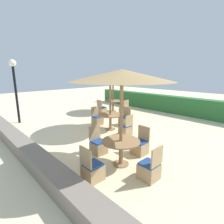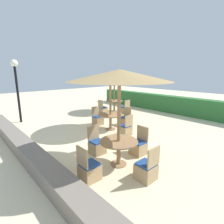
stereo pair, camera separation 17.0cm
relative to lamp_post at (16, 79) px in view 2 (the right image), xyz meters
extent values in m
plane|color=beige|center=(4.44, 2.14, -2.35)|extent=(40.00, 40.00, 0.00)
cube|color=#2D6B33|center=(4.44, 8.31, -1.79)|extent=(13.00, 0.70, 1.12)
cube|color=slate|center=(4.44, -1.05, -2.13)|extent=(10.00, 0.56, 0.45)
cylinder|color=black|center=(0.00, 0.00, -0.85)|extent=(0.12, 0.12, 3.00)
sphere|color=silver|center=(0.00, 0.00, 0.79)|extent=(0.36, 0.36, 0.36)
cylinder|color=#93704C|center=(6.85, 0.82, -1.01)|extent=(0.10, 0.10, 2.68)
cone|color=tan|center=(6.85, 0.82, 0.25)|extent=(2.83, 2.83, 0.32)
cylinder|color=#93704C|center=(6.85, 0.82, -2.34)|extent=(0.48, 0.48, 0.03)
cylinder|color=#93704C|center=(6.85, 0.82, -2.00)|extent=(0.12, 0.12, 0.71)
cylinder|color=#93704C|center=(6.85, 0.82, -1.62)|extent=(1.11, 1.11, 0.04)
cube|color=tan|center=(7.84, 0.83, -2.15)|extent=(0.46, 0.46, 0.40)
cube|color=navy|center=(7.84, 0.83, -1.93)|extent=(0.42, 0.42, 0.05)
cube|color=tan|center=(8.05, 0.83, -1.66)|extent=(0.04, 0.46, 0.48)
cube|color=tan|center=(6.88, -0.24, -2.15)|extent=(0.46, 0.46, 0.40)
cube|color=navy|center=(6.88, -0.24, -1.93)|extent=(0.42, 0.42, 0.05)
cube|color=tan|center=(6.88, -0.45, -1.66)|extent=(0.46, 0.04, 0.48)
cube|color=tan|center=(5.84, 0.80, -2.15)|extent=(0.46, 0.46, 0.40)
cube|color=navy|center=(5.84, 0.80, -1.93)|extent=(0.42, 0.42, 0.05)
cube|color=tan|center=(5.63, 0.80, -1.66)|extent=(0.04, 0.46, 0.48)
cube|color=tan|center=(6.81, 1.78, -2.15)|extent=(0.46, 0.46, 0.40)
cube|color=navy|center=(6.81, 1.78, -1.93)|extent=(0.42, 0.42, 0.05)
cube|color=tan|center=(6.81, 1.99, -1.66)|extent=(0.46, 0.04, 0.48)
cylinder|color=#93704C|center=(1.47, 5.65, -1.17)|extent=(0.10, 0.10, 2.37)
cone|color=tan|center=(1.47, 5.65, -0.07)|extent=(2.31, 2.31, 0.32)
cylinder|color=#93704C|center=(1.47, 5.65, -2.34)|extent=(0.48, 0.48, 0.03)
cylinder|color=#93704C|center=(1.47, 5.65, -1.99)|extent=(0.12, 0.12, 0.72)
cylinder|color=#93704C|center=(1.47, 5.65, -1.62)|extent=(1.15, 1.15, 0.04)
cube|color=tan|center=(1.51, 4.60, -2.15)|extent=(0.46, 0.46, 0.40)
cube|color=navy|center=(1.51, 4.60, -1.93)|extent=(0.42, 0.42, 0.05)
cube|color=tan|center=(1.51, 4.39, -1.66)|extent=(0.46, 0.04, 0.48)
cube|color=tan|center=(2.46, 5.68, -2.15)|extent=(0.46, 0.46, 0.40)
cube|color=navy|center=(2.46, 5.68, -1.93)|extent=(0.42, 0.42, 0.05)
cube|color=tan|center=(2.67, 5.68, -1.66)|extent=(0.04, 0.46, 0.48)
cylinder|color=#93704C|center=(4.24, 2.82, -1.09)|extent=(0.10, 0.10, 2.52)
cone|color=tan|center=(4.24, 2.82, 0.09)|extent=(2.74, 2.74, 0.32)
cylinder|color=#93704C|center=(4.24, 2.82, -2.34)|extent=(0.48, 0.48, 0.03)
cylinder|color=#93704C|center=(4.24, 2.82, -2.00)|extent=(0.12, 0.12, 0.70)
cylinder|color=#93704C|center=(4.24, 2.82, -1.63)|extent=(1.18, 1.18, 0.04)
cube|color=tan|center=(4.23, 3.82, -2.15)|extent=(0.46, 0.46, 0.40)
cube|color=navy|center=(4.23, 3.82, -1.93)|extent=(0.42, 0.42, 0.05)
cube|color=tan|center=(4.23, 4.03, -1.66)|extent=(0.46, 0.04, 0.48)
cube|color=tan|center=(5.25, 2.78, -2.15)|extent=(0.46, 0.46, 0.40)
cube|color=navy|center=(5.25, 2.78, -1.93)|extent=(0.42, 0.42, 0.05)
cube|color=tan|center=(5.46, 2.78, -1.66)|extent=(0.04, 0.46, 0.48)
cube|color=tan|center=(3.22, 2.85, -2.15)|extent=(0.46, 0.46, 0.40)
cube|color=navy|center=(3.22, 2.85, -1.93)|extent=(0.42, 0.42, 0.05)
cube|color=tan|center=(3.01, 2.85, -1.66)|extent=(0.04, 0.46, 0.48)
camera|label=1|loc=(10.11, -2.62, 0.34)|focal=28.00mm
camera|label=2|loc=(10.23, -2.50, 0.34)|focal=28.00mm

